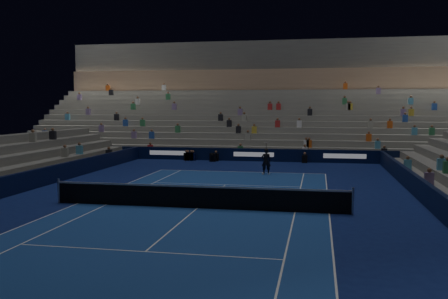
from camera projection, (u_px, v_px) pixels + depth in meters
ground at (197, 208)px, 20.90m from camera, size 90.00×90.00×0.00m
court_surface at (197, 208)px, 20.90m from camera, size 10.97×23.77×0.01m
sponsor_barrier_far at (254, 155)px, 38.95m from camera, size 44.00×0.25×1.00m
sponsor_barrier_east at (441, 205)px, 19.03m from camera, size 0.25×37.00×1.00m
grandstand_main at (266, 116)px, 47.90m from camera, size 44.00×15.20×11.20m
tennis_net at (197, 197)px, 20.85m from camera, size 12.90×0.10×1.10m
tennis_player at (266, 161)px, 31.29m from camera, size 0.67×0.50×1.67m
broadcast_camera at (213, 157)px, 38.82m from camera, size 0.49×0.95×0.65m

